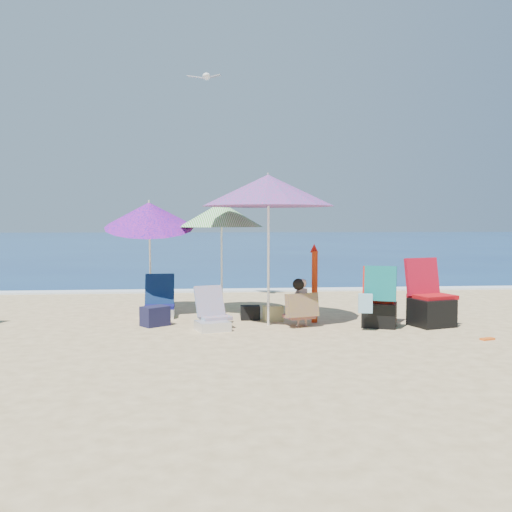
{
  "coord_description": "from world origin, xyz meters",
  "views": [
    {
      "loc": [
        -1.16,
        -8.73,
        1.68
      ],
      "look_at": [
        -0.3,
        1.0,
        1.1
      ],
      "focal_mm": 40.17,
      "sensor_mm": 36.0,
      "label": 1
    }
  ],
  "objects": [
    {
      "name": "umbrella_striped",
      "position": [
        -0.87,
        1.76,
        1.81
      ],
      "size": [
        1.75,
        1.75,
        2.07
      ],
      "color": "silver",
      "rests_on": "ground"
    },
    {
      "name": "bag_navy_b",
      "position": [
        3.09,
        1.47,
        0.13
      ],
      "size": [
        0.37,
        0.29,
        0.26
      ],
      "color": "#181C36",
      "rests_on": "ground"
    },
    {
      "name": "seagull",
      "position": [
        -1.13,
        2.72,
        4.53
      ],
      "size": [
        0.68,
        0.41,
        0.13
      ],
      "color": "white"
    },
    {
      "name": "chair_navy",
      "position": [
        -1.99,
        1.46,
        0.2
      ],
      "size": [
        0.55,
        0.68,
        0.74
      ],
      "color": "#0E0F4F",
      "rests_on": "ground"
    },
    {
      "name": "furled_umbrella",
      "position": [
        0.65,
        0.67,
        0.73
      ],
      "size": [
        0.16,
        0.21,
        1.32
      ],
      "color": "#A9280C",
      "rests_on": "ground"
    },
    {
      "name": "umbrella_blue",
      "position": [
        -2.18,
        1.79,
        1.81
      ],
      "size": [
        1.7,
        1.76,
        2.21
      ],
      "color": "silver",
      "rests_on": "ground"
    },
    {
      "name": "foam",
      "position": [
        0.0,
        5.1,
        0.02
      ],
      "size": [
        120.0,
        0.5,
        0.04
      ],
      "color": "white",
      "rests_on": "ground"
    },
    {
      "name": "bag_navy_a",
      "position": [
        -1.98,
        0.57,
        0.16
      ],
      "size": [
        0.51,
        0.48,
        0.32
      ],
      "color": "#171834",
      "rests_on": "ground"
    },
    {
      "name": "chair_rainbow",
      "position": [
        -1.06,
        0.22,
        0.17
      ],
      "size": [
        0.63,
        0.82,
        0.66
      ],
      "color": "#E0594F",
      "rests_on": "ground"
    },
    {
      "name": "ground",
      "position": [
        0.0,
        0.0,
        0.0
      ],
      "size": [
        120.0,
        120.0,
        0.0
      ],
      "color": "#D8BC84",
      "rests_on": "ground"
    },
    {
      "name": "orange_item",
      "position": [
        2.84,
        -0.97,
        0.01
      ],
      "size": [
        0.23,
        0.15,
        0.03
      ],
      "color": "#E75B18",
      "rests_on": "ground"
    },
    {
      "name": "person_center",
      "position": [
        0.36,
        0.29,
        0.38
      ],
      "size": [
        0.57,
        0.56,
        0.78
      ],
      "color": "tan",
      "rests_on": "ground"
    },
    {
      "name": "bag_black_a",
      "position": [
        -0.4,
        1.02,
        0.12
      ],
      "size": [
        0.33,
        0.25,
        0.24
      ],
      "color": "black",
      "rests_on": "ground"
    },
    {
      "name": "bag_tan",
      "position": [
        -0.02,
        0.83,
        0.13
      ],
      "size": [
        0.34,
        0.27,
        0.27
      ],
      "color": "tan",
      "rests_on": "ground"
    },
    {
      "name": "umbrella_turquoise",
      "position": [
        -0.14,
        0.6,
        2.19
      ],
      "size": [
        2.61,
        2.61,
        2.49
      ],
      "color": "white",
      "rests_on": "ground"
    },
    {
      "name": "sea",
      "position": [
        0.0,
        45.0,
        -0.05
      ],
      "size": [
        120.0,
        80.0,
        0.12
      ],
      "color": "navy",
      "rests_on": "ground"
    },
    {
      "name": "camp_chair_left",
      "position": [
        2.47,
        0.2,
        0.33
      ],
      "size": [
        0.81,
        0.83,
        1.09
      ],
      "color": "#AB0C11",
      "rests_on": "ground"
    },
    {
      "name": "camp_chair_right",
      "position": [
        1.6,
        0.17,
        0.36
      ],
      "size": [
        0.82,
        0.93,
        1.0
      ],
      "color": "#AE170C",
      "rests_on": "ground"
    }
  ]
}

